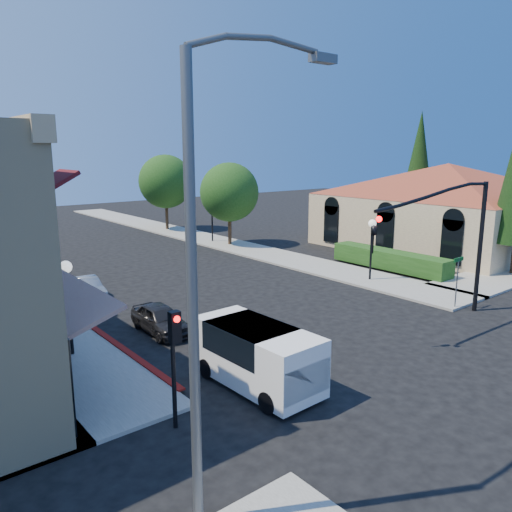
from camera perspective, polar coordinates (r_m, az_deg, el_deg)
ground at (r=18.40m, az=16.04°, el=-12.05°), size 120.00×120.00×0.00m
sidewalk_right at (r=43.54m, az=-6.94°, el=2.23°), size 3.50×50.00×0.12m
curb_red_strip at (r=20.17m, az=-15.84°, el=-9.87°), size 0.25×10.00×0.06m
mission_building at (r=41.79m, az=20.86°, el=6.24°), size 30.12×30.12×6.40m
hedge at (r=32.46m, az=14.97°, el=-1.54°), size 1.40×8.00×1.10m
conifer_far at (r=50.17m, az=18.13°, el=10.24°), size 3.20×3.20×11.00m
street_tree_a at (r=38.94m, az=-3.07°, el=7.29°), size 4.56×4.56×6.48m
street_tree_b at (r=47.35m, az=-10.29°, el=8.37°), size 4.94×4.94×7.02m
signal_mast_arm at (r=22.90m, az=22.03°, el=2.91°), size 8.01×0.39×6.00m
secondary_signal at (r=13.34m, az=-9.31°, el=-10.32°), size 0.28×0.42×3.32m
cobra_streetlight at (r=9.09m, az=-5.47°, el=-1.26°), size 3.60×0.25×9.31m
street_name_sign at (r=25.09m, az=22.04°, el=-1.94°), size 0.80×0.06×2.50m
lamppost_left_near at (r=18.81m, az=-20.79°, el=-3.01°), size 0.44×0.44×3.57m
lamppost_right_near at (r=28.83m, az=13.10°, el=2.44°), size 0.44×0.44×3.57m
lamppost_right_far at (r=40.54m, az=-5.06°, el=5.37°), size 0.44×0.44×3.57m
white_van at (r=15.91m, az=0.23°, el=-11.00°), size 2.05×4.47×1.96m
parked_car_a at (r=21.00m, az=-10.90°, el=-7.05°), size 1.48×3.46×1.16m
parked_car_b at (r=26.74m, az=-18.70°, el=-3.46°), size 1.34×3.26×1.05m
parked_car_c at (r=33.19m, az=-24.58°, el=-0.90°), size 1.72×4.06×1.17m
parked_car_d at (r=36.86m, az=-26.13°, el=0.22°), size 2.24×4.59×1.26m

